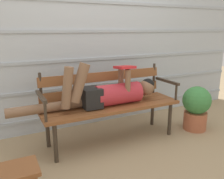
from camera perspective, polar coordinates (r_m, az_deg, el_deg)
name	(u,v)px	position (r m, az deg, el deg)	size (l,w,h in m)	color
ground_plane	(118,146)	(2.76, 1.52, -13.35)	(12.00, 12.00, 0.00)	tan
house_siding	(90,31)	(3.17, -5.31, 13.77)	(5.06, 0.08, 2.51)	#B2BCC6
park_bench	(109,100)	(2.77, -0.63, -2.53)	(1.61, 0.48, 0.84)	brown
reclining_person	(107,93)	(2.65, -1.09, -0.77)	(1.68, 0.27, 0.52)	#B72D38
footstool	(7,178)	(1.97, -23.80, -18.82)	(0.44, 0.27, 0.31)	brown
potted_plant	(196,106)	(3.26, 19.55, -3.86)	(0.36, 0.36, 0.58)	#AD5B3D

